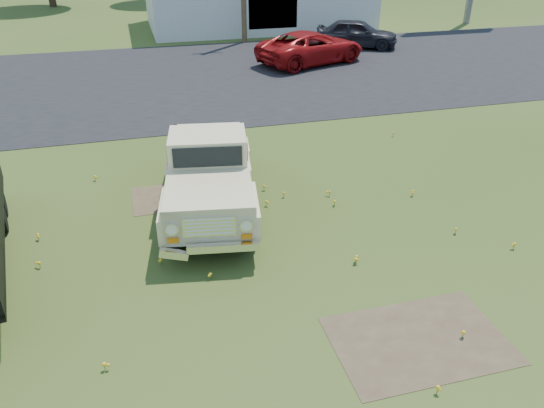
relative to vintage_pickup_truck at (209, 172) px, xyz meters
The scene contains 7 objects.
ground 3.05m from the vintage_pickup_truck, 65.65° to the right, with size 140.00×140.00×0.00m, color #344716.
asphalt_lot 12.47m from the vintage_pickup_truck, 84.52° to the left, with size 90.00×14.00×0.02m, color black.
dirt_patch_a 6.31m from the vintage_pickup_truck, 64.46° to the right, with size 3.00×2.00×0.01m, color #4C3828.
dirt_patch_b 1.56m from the vintage_pickup_truck, 132.84° to the left, with size 2.20×1.60×0.01m, color #4C3828.
vintage_pickup_truck is the anchor object (origin of this frame).
red_pickup 15.35m from the vintage_pickup_truck, 61.77° to the left, with size 2.56×5.56×1.54m, color maroon.
dark_sedan 19.60m from the vintage_pickup_truck, 56.34° to the left, with size 1.79×4.46×1.52m, color black.
Camera 1 is at (-2.77, -9.02, 6.47)m, focal length 35.00 mm.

